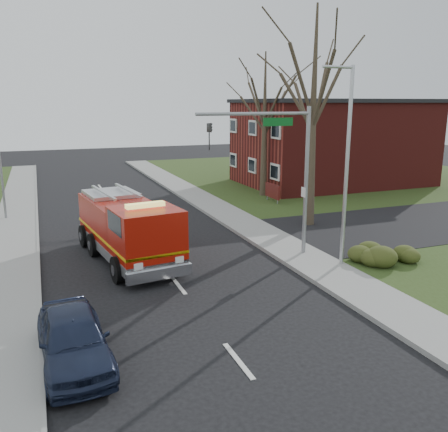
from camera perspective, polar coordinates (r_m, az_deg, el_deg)
name	(u,v)px	position (r m, az deg, el deg)	size (l,w,h in m)	color
ground	(178,285)	(18.79, -5.54, -8.28)	(120.00, 120.00, 0.00)	black
sidewalk_right	(315,264)	(21.17, 10.88, -5.71)	(2.40, 80.00, 0.15)	gray
sidewalk_left	(4,308)	(18.23, -24.92, -9.98)	(2.40, 80.00, 0.15)	gray
brick_building	(332,142)	(42.23, 12.90, 8.66)	(15.40, 10.40, 7.25)	maroon
health_center_sign	(272,191)	(33.57, 5.85, 2.98)	(0.12, 2.00, 1.40)	#511413
hedge_corner	(383,253)	(21.86, 18.59, -4.19)	(2.80, 2.00, 0.90)	#2D3A15
bare_tree_near	(314,94)	(26.87, 10.75, 14.24)	(6.00, 6.00, 12.00)	#3A2F22
bare_tree_far	(265,109)	(35.48, 4.92, 12.68)	(5.25, 5.25, 10.50)	#3A2F22
traffic_signal_mast	(282,155)	(20.94, 6.93, 7.24)	(5.29, 0.18, 6.80)	gray
streetlight_pole	(346,162)	(20.29, 14.46, 6.28)	(1.48, 0.16, 8.40)	#B7BABF
utility_pole_far	(0,163)	(31.09, -25.34, 5.82)	(0.14, 0.14, 7.00)	gray
fire_engine	(128,230)	(21.62, -11.46, -1.68)	(3.76, 7.94, 3.08)	#A01207
parked_car_maroon	(73,338)	(13.82, -17.66, -13.85)	(1.77, 4.40, 1.50)	#1A223B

